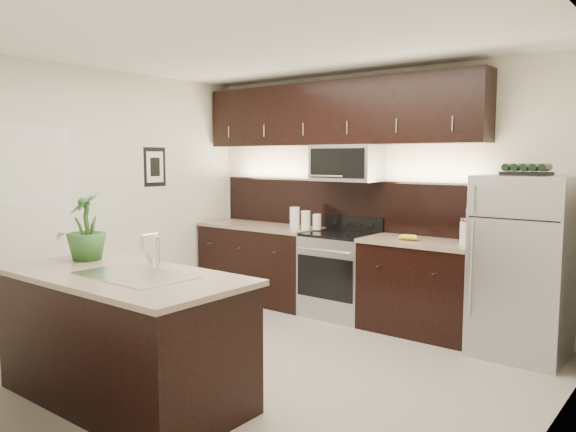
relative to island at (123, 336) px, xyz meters
The scene contains 12 objects.
ground 1.25m from the island, 74.41° to the left, with size 4.50×4.50×0.00m, color gray.
room_walls 1.64m from the island, 79.47° to the left, with size 4.52×4.02×2.71m.
counter_run 2.81m from the island, 92.93° to the left, with size 3.51×0.65×0.94m.
upper_fixtures 3.39m from the island, 92.28° to the left, with size 3.49×0.40×1.66m.
island is the anchor object (origin of this frame).
sink_faucet 0.51m from the island, ahead, with size 0.84×0.50×0.28m.
refrigerator 3.42m from the island, 53.92° to the left, with size 0.78×0.70×1.61m, color #B2B2B7.
wine_rack 3.60m from the island, 53.92° to the left, with size 0.40×0.25×0.10m.
plant 0.99m from the island, 167.97° to the left, with size 0.31×0.31×0.55m, color #275120.
canisters 2.88m from the island, 98.92° to the left, with size 0.37×0.17×0.25m.
french_press 3.19m from the island, 61.75° to the left, with size 0.12×0.12×0.34m.
bananas 2.90m from the island, 72.52° to the left, with size 0.19×0.15×0.06m, color yellow.
Camera 1 is at (3.06, -3.50, 1.76)m, focal length 35.00 mm.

